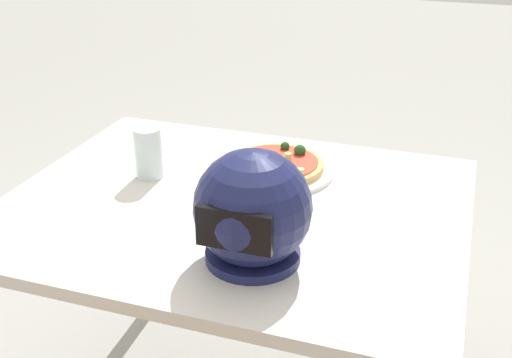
{
  "coord_description": "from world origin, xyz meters",
  "views": [
    {
      "loc": [
        -0.48,
        1.26,
        1.41
      ],
      "look_at": [
        -0.02,
        -0.09,
        0.73
      ],
      "focal_mm": 44.94,
      "sensor_mm": 36.0,
      "label": 1
    }
  ],
  "objects_px": {
    "motorcycle_helmet": "(252,210)",
    "pizza": "(276,164)",
    "dining_table": "(235,232)",
    "drinking_glass": "(149,153)"
  },
  "relations": [
    {
      "from": "pizza",
      "to": "drinking_glass",
      "type": "bearing_deg",
      "value": 23.44
    },
    {
      "from": "dining_table",
      "to": "pizza",
      "type": "relative_size",
      "value": 4.36
    },
    {
      "from": "pizza",
      "to": "motorcycle_helmet",
      "type": "height_order",
      "value": "motorcycle_helmet"
    },
    {
      "from": "drinking_glass",
      "to": "motorcycle_helmet",
      "type": "bearing_deg",
      "value": 142.95
    },
    {
      "from": "dining_table",
      "to": "motorcycle_helmet",
      "type": "bearing_deg",
      "value": 118.96
    },
    {
      "from": "pizza",
      "to": "dining_table",
      "type": "bearing_deg",
      "value": 76.64
    },
    {
      "from": "motorcycle_helmet",
      "to": "drinking_glass",
      "type": "xyz_separation_m",
      "value": [
        0.38,
        -0.28,
        -0.05
      ]
    },
    {
      "from": "pizza",
      "to": "drinking_glass",
      "type": "xyz_separation_m",
      "value": [
        0.3,
        0.13,
        0.04
      ]
    },
    {
      "from": "motorcycle_helmet",
      "to": "pizza",
      "type": "bearing_deg",
      "value": -79.35
    },
    {
      "from": "pizza",
      "to": "drinking_glass",
      "type": "distance_m",
      "value": 0.33
    }
  ]
}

